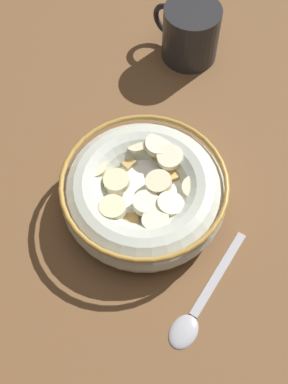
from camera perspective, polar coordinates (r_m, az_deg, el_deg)
The scene contains 4 objects.
ground_plane at distance 62.49cm, azimuth 0.00°, elevation -1.82°, with size 103.35×103.35×2.00cm, color brown.
cereal_bowl at distance 59.07cm, azimuth 0.01°, elevation -0.02°, with size 19.40×19.40×5.44cm.
spoon at distance 56.43cm, azimuth 5.76°, elevation -13.34°, with size 3.66×15.72×0.80cm.
coffee_mug at distance 74.23cm, azimuth 5.19°, elevation 17.44°, with size 10.57×7.93×8.01cm.
Camera 1 is at (-18.46, 22.68, 54.23)cm, focal length 47.36 mm.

